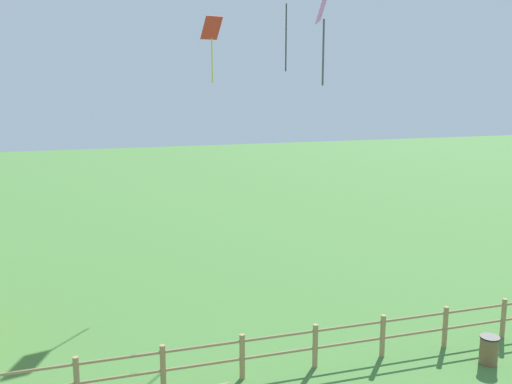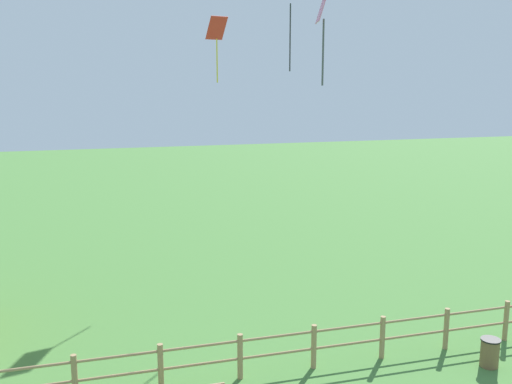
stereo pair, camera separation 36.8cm
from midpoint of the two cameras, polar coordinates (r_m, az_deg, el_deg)
wooden_fence at (r=15.03m, az=1.64°, el=-15.37°), size 21.84×0.14×1.19m
trash_bin at (r=16.70m, az=21.66°, el=-14.47°), size 0.51×0.51×0.76m
kite_red_diamond at (r=23.93m, az=-4.91°, el=15.36°), size 0.87×0.76×2.61m
kite_cyan_delta at (r=21.82m, az=2.55°, el=18.31°), size 0.91×0.90×2.83m
kite_pink_diamond at (r=15.14m, az=6.11°, el=17.66°), size 0.55×0.88×2.66m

